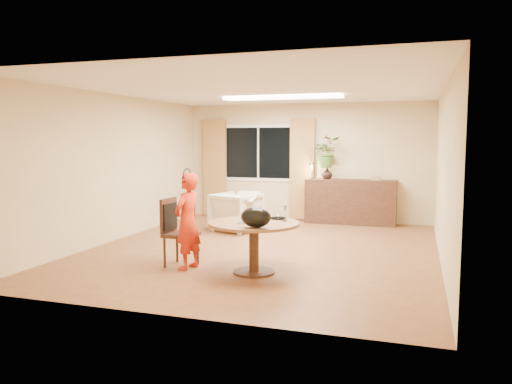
% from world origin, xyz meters
% --- Properties ---
extents(floor, '(6.50, 6.50, 0.00)m').
position_xyz_m(floor, '(0.00, 0.00, 0.00)').
color(floor, brown).
rests_on(floor, ground).
extents(ceiling, '(6.50, 6.50, 0.00)m').
position_xyz_m(ceiling, '(0.00, 0.00, 2.60)').
color(ceiling, white).
rests_on(ceiling, wall_back).
extents(wall_back, '(5.50, 0.00, 5.50)m').
position_xyz_m(wall_back, '(0.00, 3.25, 1.30)').
color(wall_back, tan).
rests_on(wall_back, floor).
extents(wall_left, '(0.00, 6.50, 6.50)m').
position_xyz_m(wall_left, '(-2.75, 0.00, 1.30)').
color(wall_left, tan).
rests_on(wall_left, floor).
extents(wall_right, '(0.00, 6.50, 6.50)m').
position_xyz_m(wall_right, '(2.75, 0.00, 1.30)').
color(wall_right, tan).
rests_on(wall_right, floor).
extents(window, '(1.70, 0.03, 1.30)m').
position_xyz_m(window, '(-1.10, 3.23, 1.50)').
color(window, white).
rests_on(window, wall_back).
extents(curtain_left, '(0.55, 0.08, 2.25)m').
position_xyz_m(curtain_left, '(-2.15, 3.15, 1.15)').
color(curtain_left, olive).
rests_on(curtain_left, wall_back).
extents(curtain_right, '(0.55, 0.08, 2.25)m').
position_xyz_m(curtain_right, '(-0.05, 3.15, 1.15)').
color(curtain_right, olive).
rests_on(curtain_right, wall_back).
extents(ceiling_panel, '(2.20, 0.35, 0.05)m').
position_xyz_m(ceiling_panel, '(0.00, 1.20, 2.57)').
color(ceiling_panel, white).
rests_on(ceiling_panel, ceiling).
extents(dining_table, '(1.23, 1.23, 0.70)m').
position_xyz_m(dining_table, '(0.31, -1.41, 0.55)').
color(dining_table, brown).
rests_on(dining_table, floor).
extents(dining_chair, '(0.49, 0.45, 0.97)m').
position_xyz_m(dining_chair, '(-0.79, -1.37, 0.49)').
color(dining_chair, black).
rests_on(dining_chair, floor).
extents(child, '(0.54, 0.40, 1.35)m').
position_xyz_m(child, '(-0.63, -1.49, 0.67)').
color(child, red).
rests_on(child, floor).
extents(laptop, '(0.44, 0.36, 0.25)m').
position_xyz_m(laptop, '(0.27, -1.46, 0.82)').
color(laptop, '#B7B7BC').
rests_on(laptop, dining_table).
extents(tumbler, '(0.07, 0.07, 0.10)m').
position_xyz_m(tumbler, '(0.39, -1.12, 0.75)').
color(tumbler, white).
rests_on(tumbler, dining_table).
extents(wine_glass, '(0.08, 0.08, 0.21)m').
position_xyz_m(wine_glass, '(0.69, -1.21, 0.80)').
color(wine_glass, white).
rests_on(wine_glass, dining_table).
extents(pot_lid, '(0.23, 0.23, 0.04)m').
position_xyz_m(pot_lid, '(0.55, -1.05, 0.72)').
color(pot_lid, white).
rests_on(pot_lid, dining_table).
extents(handbag, '(0.45, 0.34, 0.26)m').
position_xyz_m(handbag, '(0.47, -1.80, 0.83)').
color(handbag, black).
rests_on(handbag, dining_table).
extents(armchair, '(1.02, 1.04, 0.76)m').
position_xyz_m(armchair, '(-0.99, 1.46, 0.38)').
color(armchair, beige).
rests_on(armchair, floor).
extents(throw, '(0.46, 0.55, 0.03)m').
position_xyz_m(throw, '(-0.77, 1.40, 0.78)').
color(throw, beige).
rests_on(throw, armchair).
extents(sideboard, '(1.91, 0.47, 0.95)m').
position_xyz_m(sideboard, '(1.04, 3.01, 0.48)').
color(sideboard, black).
rests_on(sideboard, floor).
extents(vase, '(0.24, 0.24, 0.25)m').
position_xyz_m(vase, '(0.53, 3.01, 1.08)').
color(vase, black).
rests_on(vase, sideboard).
extents(bouquet, '(0.72, 0.66, 0.66)m').
position_xyz_m(bouquet, '(0.51, 3.01, 1.53)').
color(bouquet, '#256325').
rests_on(bouquet, vase).
extents(book_stack, '(0.19, 0.15, 0.08)m').
position_xyz_m(book_stack, '(1.56, 3.01, 0.99)').
color(book_stack, brown).
rests_on(book_stack, sideboard).
extents(desk_lamp, '(0.17, 0.17, 0.36)m').
position_xyz_m(desk_lamp, '(0.21, 2.96, 1.14)').
color(desk_lamp, black).
rests_on(desk_lamp, sideboard).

